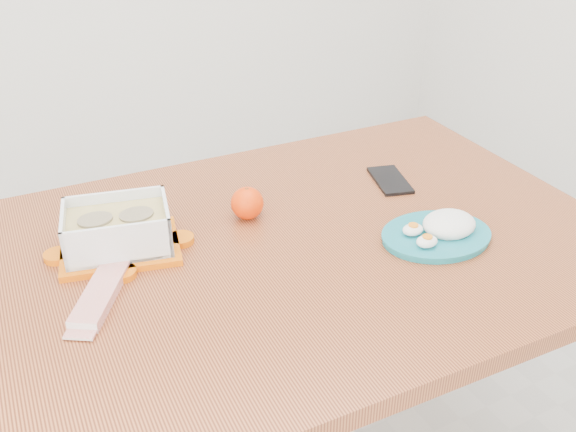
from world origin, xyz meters
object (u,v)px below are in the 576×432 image
food_container (118,230)px  rice_plate (441,230)px  orange_fruit (247,203)px  smartphone (390,180)px  dining_table (288,277)px

food_container → rice_plate: 0.64m
orange_fruit → smartphone: 0.37m
food_container → rice_plate: bearing=-10.6°
orange_fruit → dining_table: bearing=-76.3°
dining_table → food_container: 0.36m
dining_table → food_container: (-0.31, 0.13, 0.13)m
food_container → smartphone: (0.64, -0.01, -0.04)m
dining_table → smartphone: size_ratio=9.67×
orange_fruit → food_container: bearing=179.7°
orange_fruit → smartphone: (0.37, -0.01, -0.03)m
orange_fruit → rice_plate: orange_fruit is taller
dining_table → food_container: size_ratio=5.25×
dining_table → orange_fruit: size_ratio=19.45×
food_container → smartphone: bearing=12.6°
dining_table → smartphone: bearing=21.7°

